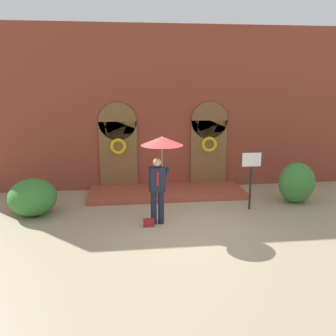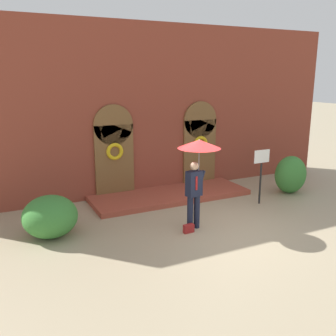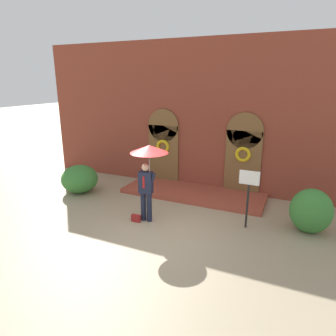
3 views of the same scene
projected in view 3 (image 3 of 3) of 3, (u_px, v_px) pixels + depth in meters
ground_plane at (156, 231)px, 8.50m from camera, size 80.00×80.00×0.00m
building_facade at (204, 120)px, 11.37m from camera, size 14.00×2.30×5.60m
person_with_umbrella at (148, 160)px, 8.58m from camera, size 1.10×1.10×2.36m
handbag at (136, 218)px, 9.05m from camera, size 0.29×0.13×0.22m
sign_post at (248, 190)px, 8.41m from camera, size 0.56×0.06×1.72m
shrub_left at (80, 179)px, 11.35m from camera, size 1.35×1.36×1.05m
shrub_right at (311, 211)px, 8.29m from camera, size 1.13×0.92×1.28m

